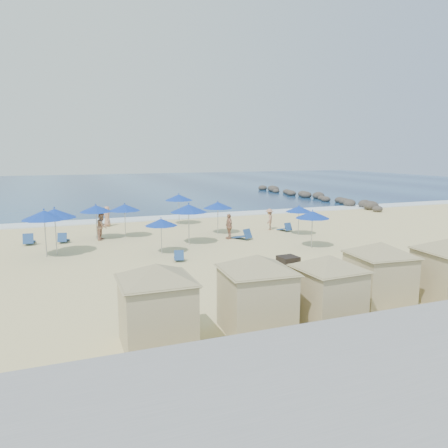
{
  "coord_description": "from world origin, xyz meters",
  "views": [
    {
      "loc": [
        -5.83,
        -21.69,
        5.75
      ],
      "look_at": [
        3.84,
        3.0,
        1.36
      ],
      "focal_mm": 35.0,
      "sensor_mm": 36.0,
      "label": 1
    }
  ],
  "objects_px": {
    "cabana_0": "(156,295)",
    "umbrella_7": "(125,207)",
    "rock_jetty": "(310,196)",
    "beachgoer_1": "(102,226)",
    "cabana_1": "(257,283)",
    "umbrella_13": "(312,215)",
    "beachgoer_3": "(269,219)",
    "umbrella_11": "(299,209)",
    "umbrella_4": "(96,209)",
    "cabana_3": "(380,266)",
    "trash_bin": "(288,265)",
    "umbrella_9": "(179,197)",
    "umbrella_8": "(189,208)",
    "beachgoer_2": "(229,226)",
    "beachgoer_4": "(107,216)",
    "cabana_2": "(329,280)",
    "umbrella_10": "(218,205)",
    "umbrella_3": "(44,215)",
    "umbrella_5": "(54,213)",
    "umbrella_6": "(161,222)"
  },
  "relations": [
    {
      "from": "trash_bin",
      "to": "umbrella_11",
      "type": "xyz_separation_m",
      "value": [
        5.6,
        8.39,
        1.41
      ]
    },
    {
      "from": "umbrella_9",
      "to": "beachgoer_2",
      "type": "xyz_separation_m",
      "value": [
        1.53,
        -6.87,
        -1.33
      ]
    },
    {
      "from": "trash_bin",
      "to": "umbrella_9",
      "type": "distance_m",
      "value": 15.93
    },
    {
      "from": "umbrella_9",
      "to": "beachgoer_4",
      "type": "relative_size",
      "value": 1.59
    },
    {
      "from": "umbrella_4",
      "to": "umbrella_3",
      "type": "bearing_deg",
      "value": -126.89
    },
    {
      "from": "trash_bin",
      "to": "umbrella_13",
      "type": "bearing_deg",
      "value": 43.23
    },
    {
      "from": "beachgoer_1",
      "to": "beachgoer_4",
      "type": "relative_size",
      "value": 1.14
    },
    {
      "from": "umbrella_4",
      "to": "umbrella_13",
      "type": "bearing_deg",
      "value": -32.01
    },
    {
      "from": "umbrella_8",
      "to": "beachgoer_2",
      "type": "distance_m",
      "value": 3.43
    },
    {
      "from": "cabana_0",
      "to": "umbrella_8",
      "type": "bearing_deg",
      "value": 69.41
    },
    {
      "from": "cabana_3",
      "to": "umbrella_7",
      "type": "relative_size",
      "value": 1.82
    },
    {
      "from": "umbrella_7",
      "to": "beachgoer_3",
      "type": "distance_m",
      "value": 10.6
    },
    {
      "from": "umbrella_7",
      "to": "beachgoer_3",
      "type": "height_order",
      "value": "umbrella_7"
    },
    {
      "from": "cabana_0",
      "to": "umbrella_9",
      "type": "bearing_deg",
      "value": 72.74
    },
    {
      "from": "umbrella_11",
      "to": "beachgoer_1",
      "type": "xyz_separation_m",
      "value": [
        -12.96,
        3.31,
        -0.94
      ]
    },
    {
      "from": "umbrella_8",
      "to": "beachgoer_3",
      "type": "height_order",
      "value": "umbrella_8"
    },
    {
      "from": "rock_jetty",
      "to": "umbrella_7",
      "type": "distance_m",
      "value": 30.65
    },
    {
      "from": "umbrella_3",
      "to": "beachgoer_1",
      "type": "relative_size",
      "value": 1.52
    },
    {
      "from": "umbrella_5",
      "to": "umbrella_11",
      "type": "bearing_deg",
      "value": 0.34
    },
    {
      "from": "beachgoer_3",
      "to": "cabana_0",
      "type": "bearing_deg",
      "value": 0.27
    },
    {
      "from": "cabana_2",
      "to": "umbrella_11",
      "type": "bearing_deg",
      "value": 62.52
    },
    {
      "from": "umbrella_4",
      "to": "umbrella_13",
      "type": "distance_m",
      "value": 14.01
    },
    {
      "from": "umbrella_6",
      "to": "umbrella_8",
      "type": "height_order",
      "value": "umbrella_8"
    },
    {
      "from": "umbrella_3",
      "to": "umbrella_13",
      "type": "height_order",
      "value": "umbrella_3"
    },
    {
      "from": "cabana_0",
      "to": "umbrella_7",
      "type": "distance_m",
      "value": 17.46
    },
    {
      "from": "umbrella_4",
      "to": "umbrella_11",
      "type": "xyz_separation_m",
      "value": [
        13.27,
        -3.56,
        -0.23
      ]
    },
    {
      "from": "beachgoer_2",
      "to": "umbrella_7",
      "type": "bearing_deg",
      "value": -113.81
    },
    {
      "from": "umbrella_8",
      "to": "beachgoer_2",
      "type": "relative_size",
      "value": 1.55
    },
    {
      "from": "cabana_0",
      "to": "cabana_2",
      "type": "distance_m",
      "value": 5.78
    },
    {
      "from": "rock_jetty",
      "to": "umbrella_11",
      "type": "distance_m",
      "value": 24.92
    },
    {
      "from": "cabana_0",
      "to": "umbrella_3",
      "type": "relative_size",
      "value": 1.64
    },
    {
      "from": "umbrella_7",
      "to": "beachgoer_3",
      "type": "relative_size",
      "value": 1.49
    },
    {
      "from": "cabana_1",
      "to": "beachgoer_4",
      "type": "distance_m",
      "value": 22.69
    },
    {
      "from": "umbrella_5",
      "to": "umbrella_6",
      "type": "bearing_deg",
      "value": -19.9
    },
    {
      "from": "trash_bin",
      "to": "beachgoer_4",
      "type": "height_order",
      "value": "beachgoer_4"
    },
    {
      "from": "umbrella_9",
      "to": "beachgoer_1",
      "type": "height_order",
      "value": "umbrella_9"
    },
    {
      "from": "cabana_2",
      "to": "beachgoer_1",
      "type": "distance_m",
      "value": 18.4
    },
    {
      "from": "umbrella_3",
      "to": "beachgoer_1",
      "type": "height_order",
      "value": "umbrella_3"
    },
    {
      "from": "rock_jetty",
      "to": "beachgoer_4",
      "type": "distance_m",
      "value": 28.65
    },
    {
      "from": "umbrella_9",
      "to": "umbrella_11",
      "type": "xyz_separation_m",
      "value": [
        6.55,
        -7.42,
        -0.34
      ]
    },
    {
      "from": "umbrella_4",
      "to": "beachgoer_1",
      "type": "distance_m",
      "value": 1.24
    },
    {
      "from": "rock_jetty",
      "to": "beachgoer_1",
      "type": "bearing_deg",
      "value": -147.46
    },
    {
      "from": "beachgoer_1",
      "to": "beachgoer_2",
      "type": "xyz_separation_m",
      "value": [
        7.93,
        -2.76,
        -0.05
      ]
    },
    {
      "from": "cabana_1",
      "to": "cabana_3",
      "type": "height_order",
      "value": "cabana_1"
    },
    {
      "from": "rock_jetty",
      "to": "cabana_1",
      "type": "height_order",
      "value": "cabana_1"
    },
    {
      "from": "rock_jetty",
      "to": "umbrella_10",
      "type": "bearing_deg",
      "value": -136.6
    },
    {
      "from": "cabana_1",
      "to": "umbrella_13",
      "type": "bearing_deg",
      "value": 49.71
    },
    {
      "from": "trash_bin",
      "to": "umbrella_9",
      "type": "relative_size",
      "value": 0.34
    },
    {
      "from": "umbrella_9",
      "to": "umbrella_10",
      "type": "xyz_separation_m",
      "value": [
        1.45,
        -4.98,
        -0.12
      ]
    },
    {
      "from": "beachgoer_2",
      "to": "umbrella_4",
      "type": "bearing_deg",
      "value": -108.86
    }
  ]
}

